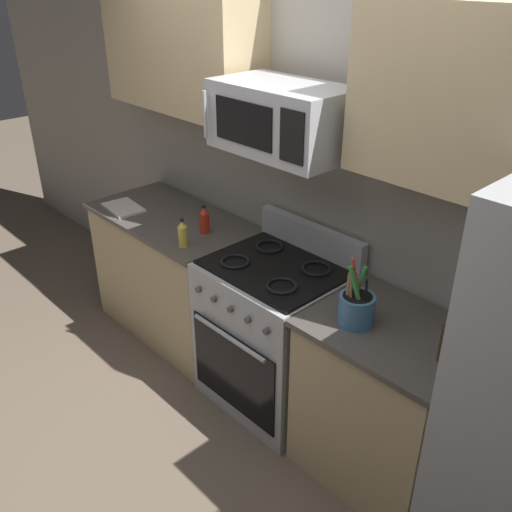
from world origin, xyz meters
TOP-DOWN VIEW (x-y plane):
  - ground_plane at (0.00, 0.00)m, footprint 16.00×16.00m
  - wall_back at (0.00, 1.10)m, footprint 8.00×0.10m
  - counter_left at (-0.99, 0.70)m, footprint 1.21×0.65m
  - range_oven at (-0.00, 0.71)m, footprint 0.76×0.69m
  - counter_right at (0.78, 0.70)m, footprint 0.78×0.65m
  - microwave at (-0.00, 0.73)m, footprint 0.71×0.44m
  - upper_cabinets_left at (-1.00, 0.88)m, footprint 1.20×0.34m
  - upper_cabinets_right at (0.79, 0.88)m, footprint 0.77×0.34m
  - utensil_crock at (0.63, 0.61)m, footprint 0.17×0.17m
  - cutting_board at (-1.32, 0.54)m, footprint 0.32×0.23m
  - bottle_soy at (1.07, 0.66)m, footprint 0.06×0.06m
  - bottle_hot_sauce at (-0.64, 0.71)m, footprint 0.06×0.06m
  - bottle_oil at (-0.57, 0.50)m, footprint 0.06×0.06m

SIDE VIEW (x-z plane):
  - ground_plane at x=0.00m, z-range 0.00..0.00m
  - counter_left at x=-0.99m, z-range 0.00..0.91m
  - counter_right at x=0.78m, z-range 0.00..0.91m
  - range_oven at x=0.00m, z-range -0.07..1.02m
  - cutting_board at x=-1.32m, z-range 0.91..0.93m
  - bottle_oil at x=-0.57m, z-range 0.90..1.08m
  - bottle_hot_sauce at x=-0.64m, z-range 0.90..1.08m
  - utensil_crock at x=0.63m, z-range 0.82..1.17m
  - bottle_soy at x=1.07m, z-range 0.90..1.13m
  - wall_back at x=0.00m, z-range 0.00..2.60m
  - microwave at x=0.00m, z-range 1.57..1.91m
  - upper_cabinets_left at x=-1.00m, z-range 1.59..2.31m
  - upper_cabinets_right at x=0.79m, z-range 1.59..2.31m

